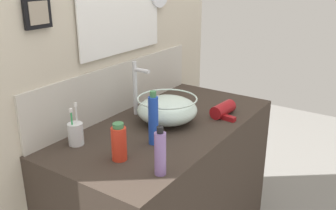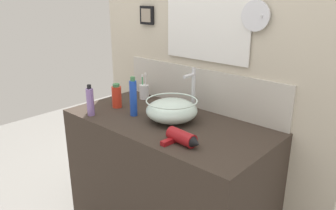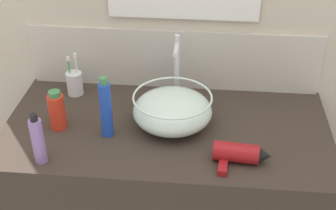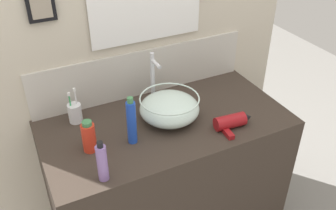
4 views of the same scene
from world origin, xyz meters
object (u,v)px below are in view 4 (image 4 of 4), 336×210
(shampoo_bottle, at_px, (102,162))
(spray_bottle, at_px, (132,122))
(hair_drier, at_px, (233,122))
(glass_bowl_sink, at_px, (169,108))
(faucet, at_px, (153,75))
(lotion_bottle, at_px, (89,137))
(toothbrush_cup, at_px, (75,113))

(shampoo_bottle, relative_size, spray_bottle, 0.80)
(shampoo_bottle, height_order, spray_bottle, spray_bottle)
(hair_drier, bearing_deg, glass_bowl_sink, 141.67)
(faucet, relative_size, shampoo_bottle, 1.47)
(spray_bottle, bearing_deg, lotion_bottle, 171.57)
(glass_bowl_sink, xyz_separation_m, faucet, (0.00, 0.19, 0.09))
(hair_drier, height_order, toothbrush_cup, toothbrush_cup)
(glass_bowl_sink, distance_m, faucet, 0.21)
(glass_bowl_sink, relative_size, toothbrush_cup, 1.58)
(faucet, xyz_separation_m, lotion_bottle, (-0.43, -0.25, -0.09))
(glass_bowl_sink, xyz_separation_m, lotion_bottle, (-0.43, -0.06, 0.01))
(faucet, bearing_deg, shampoo_bottle, -133.69)
(toothbrush_cup, height_order, lotion_bottle, toothbrush_cup)
(faucet, bearing_deg, hair_drier, -57.36)
(shampoo_bottle, bearing_deg, toothbrush_cup, 89.96)
(spray_bottle, bearing_deg, shampoo_bottle, -138.54)
(shampoo_bottle, height_order, lotion_bottle, shampoo_bottle)
(faucet, height_order, spray_bottle, faucet)
(shampoo_bottle, bearing_deg, hair_drier, 5.27)
(shampoo_bottle, xyz_separation_m, lotion_bottle, (0.00, 0.20, -0.01))
(faucet, relative_size, toothbrush_cup, 1.50)
(toothbrush_cup, height_order, shampoo_bottle, shampoo_bottle)
(glass_bowl_sink, height_order, toothbrush_cup, toothbrush_cup)
(shampoo_bottle, relative_size, lotion_bottle, 1.22)
(glass_bowl_sink, height_order, shampoo_bottle, shampoo_bottle)
(glass_bowl_sink, height_order, hair_drier, glass_bowl_sink)
(glass_bowl_sink, bearing_deg, spray_bottle, -159.95)
(toothbrush_cup, relative_size, lotion_bottle, 1.20)
(glass_bowl_sink, bearing_deg, lotion_bottle, -172.49)
(hair_drier, bearing_deg, faucet, 122.64)
(faucet, height_order, lotion_bottle, faucet)
(spray_bottle, height_order, lotion_bottle, spray_bottle)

